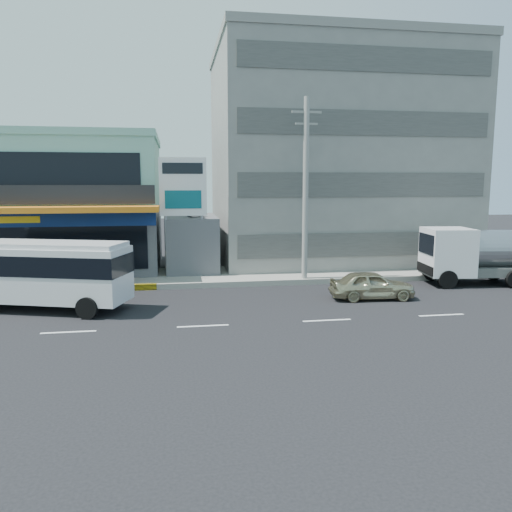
# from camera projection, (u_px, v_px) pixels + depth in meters

# --- Properties ---
(ground) EXTENTS (120.00, 120.00, 0.00)m
(ground) POSITION_uv_depth(u_px,v_px,m) (203.00, 326.00, 19.37)
(ground) COLOR black
(ground) RESTS_ON ground
(sidewalk) EXTENTS (70.00, 5.00, 0.30)m
(sidewalk) POSITION_uv_depth(u_px,v_px,m) (279.00, 274.00, 29.42)
(sidewalk) COLOR gray
(sidewalk) RESTS_ON ground
(shop_building) EXTENTS (12.40, 11.70, 8.00)m
(shop_building) POSITION_uv_depth(u_px,v_px,m) (61.00, 207.00, 31.13)
(shop_building) COLOR #4B4B50
(shop_building) RESTS_ON ground
(concrete_building) EXTENTS (16.00, 12.00, 14.00)m
(concrete_building) POSITION_uv_depth(u_px,v_px,m) (334.00, 161.00, 34.59)
(concrete_building) COLOR gray
(concrete_building) RESTS_ON ground
(gap_structure) EXTENTS (3.00, 6.00, 3.50)m
(gap_structure) POSITION_uv_depth(u_px,v_px,m) (192.00, 244.00, 30.84)
(gap_structure) COLOR #4B4B50
(gap_structure) RESTS_ON ground
(satellite_dish) EXTENTS (1.50, 1.50, 0.15)m
(satellite_dish) POSITION_uv_depth(u_px,v_px,m) (192.00, 216.00, 29.59)
(satellite_dish) COLOR slate
(satellite_dish) RESTS_ON gap_structure
(billboard) EXTENTS (2.60, 0.18, 6.90)m
(billboard) POSITION_uv_depth(u_px,v_px,m) (183.00, 193.00, 27.56)
(billboard) COLOR gray
(billboard) RESTS_ON ground
(utility_pole_near) EXTENTS (1.60, 0.30, 10.00)m
(utility_pole_near) POSITION_uv_depth(u_px,v_px,m) (306.00, 190.00, 26.80)
(utility_pole_near) COLOR #999993
(utility_pole_near) RESTS_ON ground
(minibus) EXTENTS (7.51, 4.40, 2.99)m
(minibus) POSITION_uv_depth(u_px,v_px,m) (46.00, 270.00, 21.59)
(minibus) COLOR silver
(minibus) RESTS_ON ground
(sedan) EXTENTS (4.10, 1.90, 1.36)m
(sedan) POSITION_uv_depth(u_px,v_px,m) (372.00, 285.00, 23.82)
(sedan) COLOR #C0B893
(sedan) RESTS_ON ground
(tanker_truck) EXTENTS (8.05, 3.34, 3.08)m
(tanker_truck) POSITION_uv_depth(u_px,v_px,m) (491.00, 254.00, 27.17)
(tanker_truck) COLOR white
(tanker_truck) RESTS_ON ground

